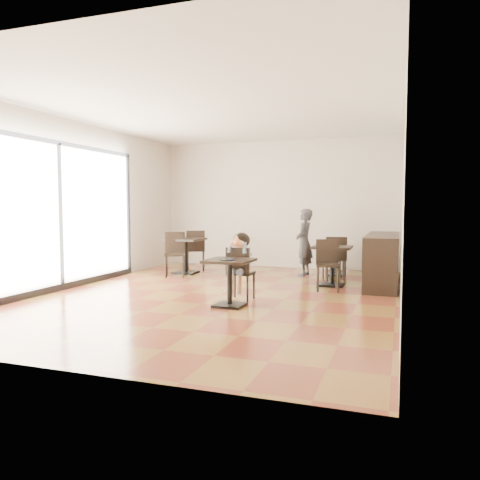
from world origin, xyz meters
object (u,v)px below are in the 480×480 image
at_px(adult_patron, 304,242).
at_px(cafe_table_left, 186,256).
at_px(child_table, 229,283).
at_px(child, 241,266).
at_px(chair_back_a, 338,256).
at_px(chair_back_b, 332,261).
at_px(cafe_table_mid, 332,266).
at_px(child_chair, 241,273).
at_px(chair_mid_b, 328,265).
at_px(cafe_table_back, 335,261).
at_px(chair_left_b, 175,255).
at_px(chair_left_a, 196,250).
at_px(chair_mid_a, 336,259).

xyz_separation_m(adult_patron, cafe_table_left, (-2.65, -0.55, -0.34)).
bearing_deg(child_table, cafe_table_left, 126.10).
height_order(child, chair_back_a, child).
distance_m(adult_patron, chair_back_b, 0.78).
bearing_deg(cafe_table_mid, child_chair, -123.36).
height_order(chair_mid_b, chair_back_a, chair_mid_b).
distance_m(child_table, adult_patron, 3.61).
bearing_deg(cafe_table_back, adult_patron, -155.22).
relative_size(chair_left_b, chair_back_a, 1.25).
bearing_deg(cafe_table_left, adult_patron, 11.71).
distance_m(cafe_table_mid, chair_back_a, 1.90).
xyz_separation_m(adult_patron, chair_left_a, (-2.65, 0.00, -0.26)).
bearing_deg(child_chair, adult_patron, -98.66).
height_order(cafe_table_left, chair_mid_a, chair_mid_a).
bearing_deg(child, cafe_table_mid, 56.64).
bearing_deg(cafe_table_left, child_chair, -48.25).
height_order(cafe_table_back, chair_back_a, chair_back_a).
xyz_separation_m(adult_patron, cafe_table_mid, (0.77, -1.14, -0.36)).
bearing_deg(cafe_table_back, cafe_table_mid, -85.08).
xyz_separation_m(child, cafe_table_left, (-2.19, 2.46, -0.15)).
xyz_separation_m(adult_patron, chair_back_b, (0.65, -0.25, -0.35)).
distance_m(child_table, child_chair, 0.56).
height_order(child_table, cafe_table_left, cafe_table_left).
bearing_deg(child, adult_patron, 81.34).
relative_size(child_table, chair_back_b, 0.94).
bearing_deg(chair_mid_b, cafe_table_mid, 78.51).
distance_m(child_table, chair_left_a, 4.18).
height_order(child_table, cafe_table_mid, cafe_table_mid).
relative_size(cafe_table_mid, cafe_table_left, 0.96).
bearing_deg(cafe_table_back, chair_mid_b, -86.44).
bearing_deg(chair_back_a, cafe_table_left, 25.62).
height_order(adult_patron, cafe_table_mid, adult_patron).
distance_m(child_chair, adult_patron, 3.06).
distance_m(cafe_table_left, chair_left_a, 0.56).
bearing_deg(child_chair, chair_mid_b, -133.00).
distance_m(chair_mid_a, chair_back_a, 1.36).
distance_m(child_table, chair_back_a, 4.46).
xyz_separation_m(child, cafe_table_mid, (1.23, 1.87, -0.17)).
bearing_deg(adult_patron, chair_mid_a, 56.76).
height_order(child, chair_left_b, child).
distance_m(cafe_table_mid, cafe_table_back, 1.44).
distance_m(cafe_table_mid, chair_mid_b, 0.56).
bearing_deg(chair_back_b, chair_mid_b, -81.13).
relative_size(adult_patron, chair_back_a, 1.90).
bearing_deg(cafe_table_back, chair_back_b, -90.00).
bearing_deg(child_chair, chair_mid_a, -116.96).
distance_m(child_table, chair_left_b, 3.30).
bearing_deg(child_table, child, 90.00).
bearing_deg(chair_back_a, chair_mid_a, 99.19).
bearing_deg(chair_mid_b, chair_back_b, 83.42).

